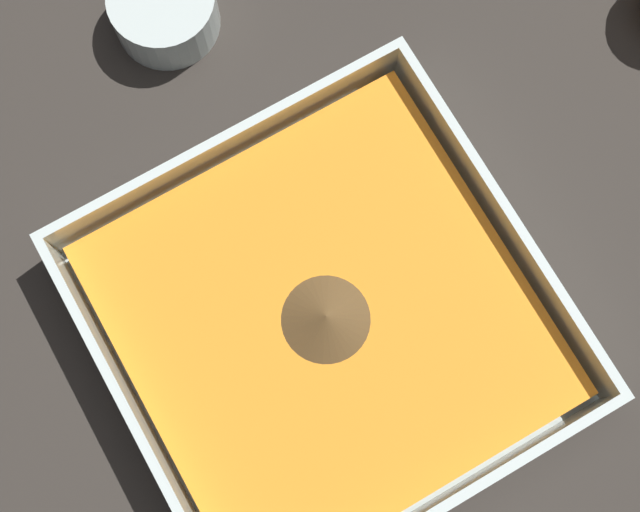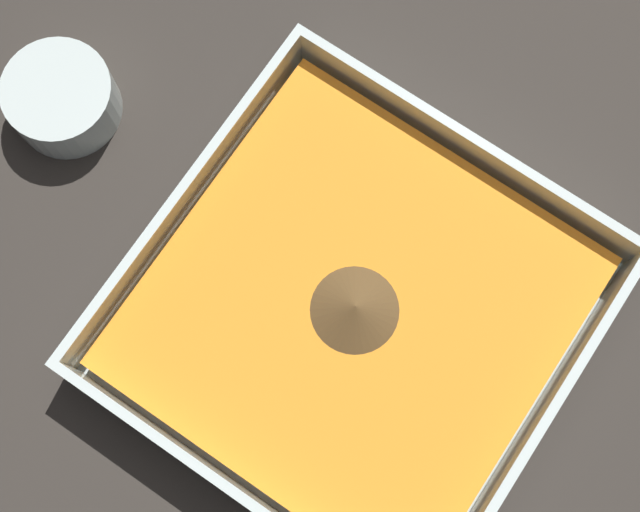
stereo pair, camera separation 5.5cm
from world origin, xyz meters
TOP-DOWN VIEW (x-y plane):
  - ground_plane at (0.00, 0.00)m, footprint 4.00×4.00m
  - square_dish at (-0.03, 0.02)m, footprint 0.26×0.26m
  - spice_bowl at (0.21, 0.01)m, footprint 0.07×0.07m

SIDE VIEW (x-z plane):
  - ground_plane at x=0.00m, z-range 0.00..0.00m
  - square_dish at x=-0.03m, z-range -0.01..0.04m
  - spice_bowl at x=0.21m, z-range 0.00..0.03m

